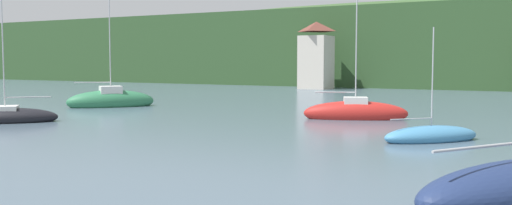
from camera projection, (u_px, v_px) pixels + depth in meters
name	position (u px, v px, depth m)	size (l,w,h in m)	color
wooded_hillside	(434.00, 55.00, 119.49)	(352.00, 60.25, 27.18)	#2D4C28
shore_building_west	(316.00, 56.00, 89.89)	(4.74, 4.89, 10.74)	beige
sailboat_mid_0	(5.00, 117.00, 40.56)	(6.95, 6.81, 10.16)	black
sailboat_far_1	(111.00, 101.00, 54.51)	(7.34, 8.22, 12.32)	#2D754C
sailboat_far_2	(431.00, 136.00, 31.08)	(5.37, 5.68, 6.62)	teal
sailboat_far_3	(355.00, 113.00, 42.87)	(8.12, 5.06, 10.65)	red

